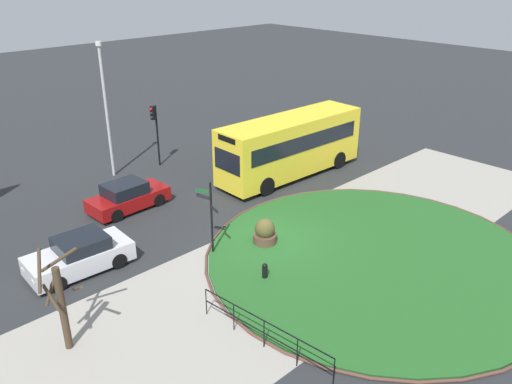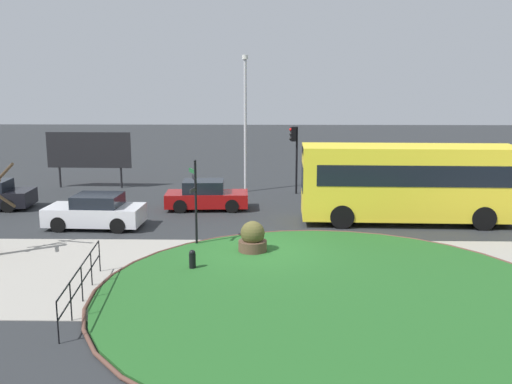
{
  "view_description": "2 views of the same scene",
  "coord_description": "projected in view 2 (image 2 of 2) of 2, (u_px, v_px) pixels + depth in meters",
  "views": [
    {
      "loc": [
        -14.19,
        -13.99,
        11.25
      ],
      "look_at": [
        -0.38,
        0.49,
        2.32
      ],
      "focal_mm": 36.6,
      "sensor_mm": 36.0,
      "label": 1
    },
    {
      "loc": [
        0.18,
        -19.75,
        6.12
      ],
      "look_at": [
        -0.25,
        1.47,
        1.96
      ],
      "focal_mm": 40.25,
      "sensor_mm": 36.0,
      "label": 2
    }
  ],
  "objects": [
    {
      "name": "sidewalk_paving",
      "position": [
        261.0,
        273.0,
        18.43
      ],
      "size": [
        32.0,
        7.66,
        0.02
      ],
      "primitive_type": "cube",
      "color": "#9E998E",
      "rests_on": "ground"
    },
    {
      "name": "car_far_lane",
      "position": [
        206.0,
        196.0,
        27.47
      ],
      "size": [
        3.98,
        1.9,
        1.41
      ],
      "rotation": [
        0.0,
        0.0,
        0.04
      ],
      "color": "maroon",
      "rests_on": "ground"
    },
    {
      "name": "signpost_directional",
      "position": [
        195.0,
        197.0,
        21.2
      ],
      "size": [
        0.36,
        1.25,
        3.25
      ],
      "color": "black",
      "rests_on": "ground"
    },
    {
      "name": "grass_island",
      "position": [
        331.0,
        293.0,
        16.59
      ],
      "size": [
        13.62,
        13.62,
        0.1
      ],
      "primitive_type": "cylinder",
      "color": "#235B23",
      "rests_on": "ground"
    },
    {
      "name": "traffic_light_near",
      "position": [
        294.0,
        145.0,
        30.86
      ],
      "size": [
        0.48,
        0.32,
        3.65
      ],
      "rotation": [
        0.0,
        0.0,
        3.41
      ],
      "color": "black",
      "rests_on": "ground"
    },
    {
      "name": "grass_kerb_ring",
      "position": [
        331.0,
        293.0,
        16.59
      ],
      "size": [
        13.93,
        13.93,
        0.11
      ],
      "primitive_type": "torus",
      "color": "brown",
      "rests_on": "ground"
    },
    {
      "name": "lamppost_tall",
      "position": [
        245.0,
        119.0,
        31.16
      ],
      "size": [
        0.32,
        0.32,
        7.42
      ],
      "color": "#B7B7BC",
      "rests_on": "ground"
    },
    {
      "name": "railing_grass_edge",
      "position": [
        82.0,
        279.0,
        15.93
      ],
      "size": [
        0.54,
        5.19,
        1.06
      ],
      "rotation": [
        0.0,
        0.0,
        4.81
      ],
      "color": "black",
      "rests_on": "ground"
    },
    {
      "name": "billboard_left",
      "position": [
        89.0,
        151.0,
        32.69
      ],
      "size": [
        4.88,
        0.31,
        3.21
      ],
      "rotation": [
        0.0,
        0.0,
        -0.03
      ],
      "color": "black",
      "rests_on": "ground"
    },
    {
      "name": "planter_near_signpost",
      "position": [
        253.0,
        239.0,
        20.46
      ],
      "size": [
        1.02,
        1.02,
        1.19
      ],
      "color": "brown",
      "rests_on": "ground"
    },
    {
      "name": "bollard_foreground",
      "position": [
        192.0,
        260.0,
        18.62
      ],
      "size": [
        0.22,
        0.22,
        0.71
      ],
      "color": "black",
      "rests_on": "ground"
    },
    {
      "name": "car_near_lane",
      "position": [
        96.0,
        212.0,
        24.05
      ],
      "size": [
        4.07,
        2.04,
        1.42
      ],
      "rotation": [
        0.0,
        0.0,
        3.09
      ],
      "color": "silver",
      "rests_on": "ground"
    },
    {
      "name": "ground",
      "position": [
        262.0,
        253.0,
        20.56
      ],
      "size": [
        120.0,
        120.0,
        0.0
      ],
      "primitive_type": "plane",
      "color": "#282B2D"
    },
    {
      "name": "bus_yellow",
      "position": [
        408.0,
        182.0,
        24.65
      ],
      "size": [
        9.17,
        2.72,
        3.36
      ],
      "rotation": [
        0.0,
        0.0,
        3.11
      ],
      "color": "yellow",
      "rests_on": "ground"
    }
  ]
}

